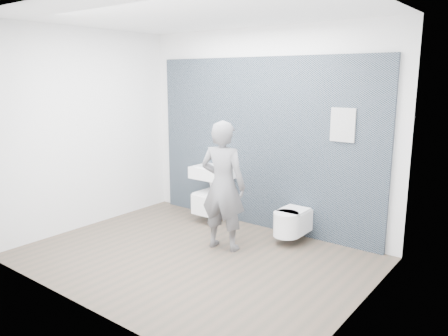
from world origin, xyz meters
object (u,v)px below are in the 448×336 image
Objects in this scene: toilet_square at (211,201)px; visitor at (223,186)px; washbasin at (212,172)px; toilet_rounded at (291,222)px.

visitor is at bearing -42.88° from toilet_square.
washbasin reaches higher than toilet_square.
toilet_rounded is at bearing -140.66° from visitor.
washbasin is 1.46m from toilet_rounded.
washbasin is 0.35× the size of visitor.
visitor is at bearing -129.99° from toilet_rounded.
visitor reaches higher than washbasin.
washbasin is at bearing 176.74° from toilet_rounded.
washbasin is 0.85× the size of toilet_square.
toilet_square is 1.16× the size of toilet_rounded.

